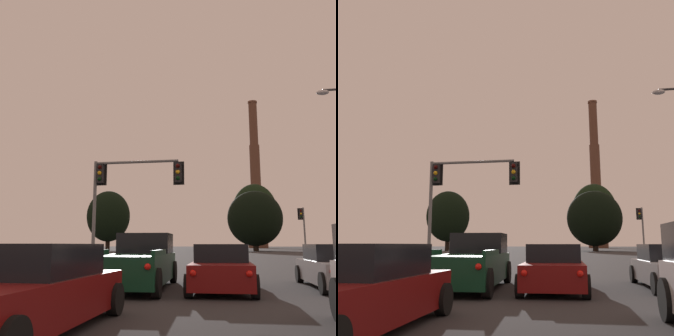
{
  "view_description": "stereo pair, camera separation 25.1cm",
  "coord_description": "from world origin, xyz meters",
  "views": [
    {
      "loc": [
        0.18,
        0.18,
        1.41
      ],
      "look_at": [
        -6.02,
        37.75,
        8.85
      ],
      "focal_mm": 42.0,
      "sensor_mm": 36.0,
      "label": 1
    },
    {
      "loc": [
        0.42,
        0.22,
        1.41
      ],
      "look_at": [
        -6.02,
        37.75,
        8.85
      ],
      "focal_mm": 42.0,
      "sensor_mm": 36.0,
      "label": 2
    }
  ],
  "objects": [
    {
      "name": "sedan_left_lane_second",
      "position": [
        -3.16,
        6.42,
        0.67
      ],
      "size": [
        2.04,
        4.73,
        1.43
      ],
      "rotation": [
        0.0,
        0.0,
        -0.01
      ],
      "color": "maroon",
      "rests_on": "ground_plane"
    },
    {
      "name": "pickup_truck_left_lane_front",
      "position": [
        -2.99,
        13.31,
        0.8
      ],
      "size": [
        2.42,
        5.59,
        1.82
      ],
      "rotation": [
        0.0,
        0.0,
        0.05
      ],
      "color": "#0F3823",
      "rests_on": "ground_plane"
    },
    {
      "name": "traffic_light_far_right",
      "position": [
        7.53,
        44.35,
        3.51
      ],
      "size": [
        0.78,
        0.5,
        5.34
      ],
      "color": "slate",
      "rests_on": "ground_plane"
    },
    {
      "name": "treeline_far_right",
      "position": [
        5.37,
        97.24,
        8.88
      ],
      "size": [
        10.84,
        9.75,
        15.93
      ],
      "color": "black",
      "rests_on": "ground_plane"
    },
    {
      "name": "treeline_right_mid",
      "position": [
        -28.97,
        90.08,
        8.01
      ],
      "size": [
        10.25,
        9.23,
        13.98
      ],
      "color": "black",
      "rests_on": "ground_plane"
    },
    {
      "name": "smokestack",
      "position": [
        9.99,
        165.62,
        24.38
      ],
      "size": [
        7.88,
        7.88,
        62.35
      ],
      "color": "#523427",
      "rests_on": "ground_plane"
    },
    {
      "name": "treeline_left_mid",
      "position": [
        4.82,
        87.26,
        6.98
      ],
      "size": [
        11.78,
        10.6,
        12.9
      ],
      "color": "black",
      "rests_on": "ground_plane"
    },
    {
      "name": "sedan_center_lane_front",
      "position": [
        -0.24,
        13.08,
        0.67
      ],
      "size": [
        2.09,
        4.74,
        1.43
      ],
      "rotation": [
        0.0,
        0.0,
        0.02
      ],
      "color": "maroon",
      "rests_on": "ground_plane"
    },
    {
      "name": "sedan_right_lane_front",
      "position": [
        3.52,
        14.34,
        0.67
      ],
      "size": [
        2.09,
        4.74,
        1.43
      ],
      "rotation": [
        0.0,
        0.0,
        0.02
      ],
      "color": "gray",
      "rests_on": "ground_plane"
    },
    {
      "name": "traffic_light_overhead_left",
      "position": [
        -5.51,
        20.22,
        4.47
      ],
      "size": [
        5.02,
        0.5,
        5.86
      ],
      "color": "slate",
      "rests_on": "ground_plane"
    }
  ]
}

